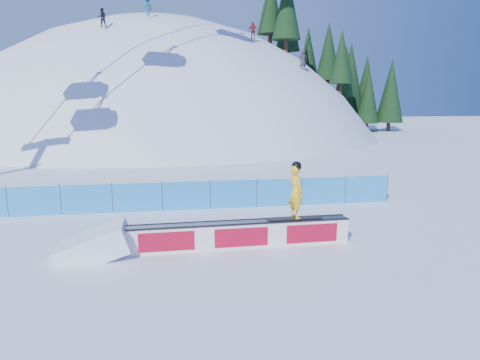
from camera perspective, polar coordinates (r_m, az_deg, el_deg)
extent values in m
plane|color=white|center=(13.94, -14.76, -8.96)|extent=(160.00, 160.00, 0.00)
sphere|color=white|center=(59.56, -10.01, -11.45)|extent=(64.00, 64.00, 64.00)
cylinder|color=#372316|center=(57.61, 2.34, 18.36)|extent=(0.50, 0.50, 1.40)
cone|color=black|center=(58.31, 2.38, 22.57)|extent=(3.27, 3.27, 7.43)
cylinder|color=#372316|center=(53.36, 6.95, 16.85)|extent=(0.50, 0.50, 1.40)
cone|color=black|center=(53.88, 7.05, 20.89)|extent=(2.83, 2.83, 6.43)
cylinder|color=#372316|center=(57.77, 8.51, 14.90)|extent=(0.50, 0.50, 1.40)
cone|color=black|center=(58.12, 8.62, 18.46)|extent=(2.66, 2.66, 6.04)
cylinder|color=#372316|center=(60.94, 7.97, 14.22)|extent=(0.50, 0.50, 1.40)
cone|color=black|center=(61.38, 8.10, 18.55)|extent=(3.56, 3.56, 8.09)
cylinder|color=#372316|center=(56.85, 10.35, 13.74)|extent=(0.50, 0.50, 1.40)
cone|color=black|center=(57.29, 10.53, 18.57)|extent=(3.73, 3.73, 8.47)
cylinder|color=#372316|center=(55.59, 14.73, 9.72)|extent=(0.50, 0.50, 1.40)
cone|color=black|center=(55.65, 14.94, 13.72)|extent=(2.89, 2.89, 6.58)
cylinder|color=#372316|center=(63.52, 13.20, 8.13)|extent=(0.50, 0.50, 1.40)
cone|color=black|center=(63.46, 13.37, 11.90)|extent=(3.15, 3.15, 7.17)
cylinder|color=#372316|center=(54.33, 16.31, 8.01)|extent=(0.50, 0.50, 1.40)
cone|color=black|center=(54.31, 16.57, 12.75)|extent=(3.43, 3.43, 7.80)
cylinder|color=#372316|center=(58.45, 18.68, 6.53)|extent=(0.50, 0.50, 1.40)
cone|color=black|center=(58.31, 18.98, 11.28)|extent=(3.74, 3.74, 8.51)
cylinder|color=#372316|center=(56.99, 20.18, 6.33)|extent=(0.50, 0.50, 1.40)
cone|color=black|center=(56.85, 20.52, 11.41)|extent=(3.92, 3.92, 8.92)
cylinder|color=#372316|center=(64.96, 17.51, 7.00)|extent=(0.50, 0.50, 1.40)
cone|color=black|center=(64.84, 17.79, 11.67)|extent=(4.13, 4.13, 9.40)
cube|color=#268ADC|center=(18.08, -13.51, -2.30)|extent=(22.00, 0.03, 1.20)
cylinder|color=#3A4468|center=(19.13, -28.62, -2.48)|extent=(0.05, 0.05, 1.30)
cylinder|color=#3A4468|center=(18.55, -22.80, -2.37)|extent=(0.05, 0.05, 1.30)
cylinder|color=#3A4468|center=(18.17, -16.66, -2.23)|extent=(0.05, 0.05, 1.30)
cylinder|color=#3A4468|center=(18.01, -10.34, -2.05)|extent=(0.05, 0.05, 1.30)
cylinder|color=#3A4468|center=(18.07, -3.99, -1.85)|extent=(0.05, 0.05, 1.30)
cylinder|color=#3A4468|center=(18.35, 2.24, -1.63)|extent=(0.05, 0.05, 1.30)
cylinder|color=#3A4468|center=(18.84, 8.22, -1.41)|extent=(0.05, 0.05, 1.30)
cylinder|color=#3A4468|center=(19.52, 13.84, -1.18)|extent=(0.05, 0.05, 1.30)
cylinder|color=#3A4468|center=(20.37, 19.03, -0.96)|extent=(0.05, 0.05, 1.30)
cube|color=white|center=(13.58, 0.02, -7.36)|extent=(7.06, 0.57, 0.79)
cube|color=gray|center=(13.45, 0.02, -5.68)|extent=(6.99, 0.59, 0.04)
cube|color=black|center=(13.23, 0.19, -5.93)|extent=(7.05, 0.15, 0.05)
cube|color=black|center=(13.67, -0.16, -5.37)|extent=(7.05, 0.15, 0.05)
cube|color=red|center=(13.36, 0.19, -7.66)|extent=(6.70, 0.14, 0.60)
cube|color=red|center=(13.79, -0.15, -7.06)|extent=(6.70, 0.14, 0.60)
cube|color=black|center=(13.85, 7.36, -5.05)|extent=(1.78, 0.35, 0.03)
imported|color=yellow|center=(13.63, 7.45, -1.51)|extent=(0.57, 0.72, 1.72)
sphere|color=black|center=(13.48, 7.53, 1.82)|extent=(0.32, 0.32, 0.32)
imported|color=black|center=(42.66, -17.94, 19.90)|extent=(0.96, 0.85, 1.65)
imported|color=#A3171F|center=(44.80, 1.71, 19.31)|extent=(1.03, 0.59, 1.65)
imported|color=#186791|center=(46.46, -12.21, 21.68)|extent=(1.20, 1.17, 1.65)
imported|color=#282828|center=(44.72, 8.42, 15.75)|extent=(0.83, 0.57, 1.65)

